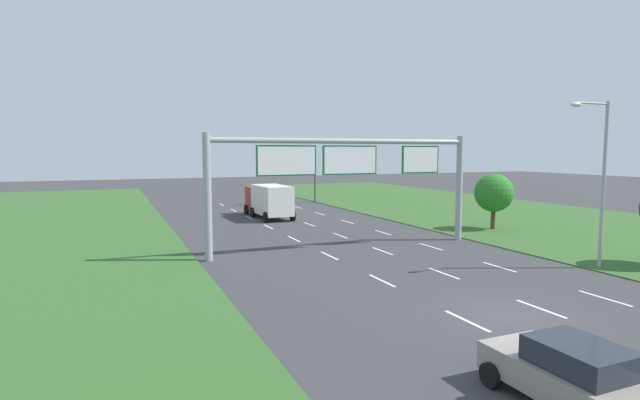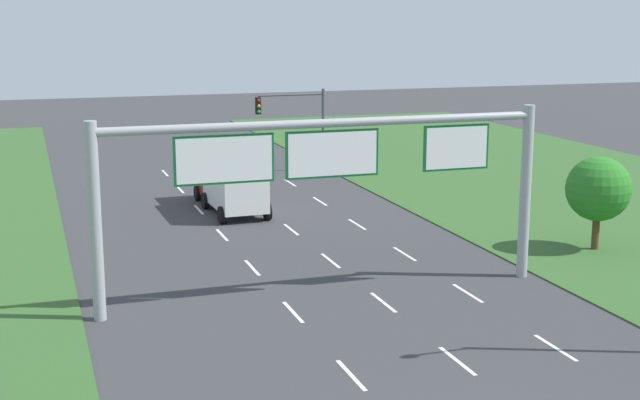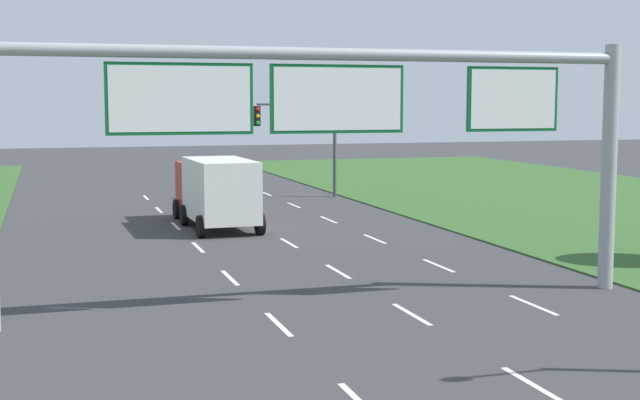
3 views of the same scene
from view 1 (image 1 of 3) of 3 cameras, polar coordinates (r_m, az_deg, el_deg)
name	(u,v)px [view 1 (image 1 of 3)]	position (r m, az deg, el deg)	size (l,w,h in m)	color
ground_plane	(505,315)	(20.05, 20.39, -12.18)	(200.00, 200.00, 0.00)	#38383A
grass_verge_right	(631,235)	(42.13, 31.99, -3.40)	(24.00, 120.00, 0.06)	#335B28
lane_dashes_inner_left	(329,256)	(28.88, 1.09, -6.38)	(0.14, 62.40, 0.01)	white
lane_dashes_inner_right	(382,251)	(30.44, 7.15, -5.80)	(0.14, 62.40, 0.01)	white
lane_dashes_slip	(431,247)	(32.31, 12.56, -5.23)	(0.14, 62.40, 0.01)	white
car_lead_silver	(574,376)	(13.60, 27.06, -17.45)	(2.22, 4.30, 1.62)	gray
box_truck	(268,200)	(45.20, -5.91, 0.03)	(2.84, 7.31, 2.98)	#B21E19
sign_gantry	(348,168)	(30.24, 3.17, 3.62)	(17.24, 0.44, 7.00)	#9EA0A5
traffic_light_mast	(299,170)	(56.80, -2.39, 3.45)	(4.76, 0.49, 5.60)	#47494F
street_lamp	(599,170)	(28.84, 29.27, 3.05)	(2.61, 0.32, 8.50)	#9EA0A5
roadside_tree_mid	(494,193)	(40.23, 19.25, 0.76)	(2.91, 2.91, 4.30)	#513823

